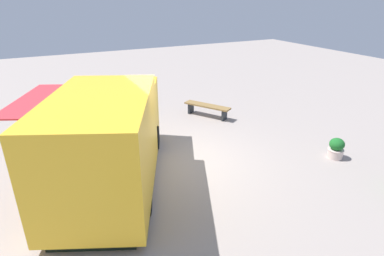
{
  "coord_description": "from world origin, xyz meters",
  "views": [
    {
      "loc": [
        -7.35,
        3.31,
        4.45
      ],
      "look_at": [
        -0.25,
        -0.22,
        1.08
      ],
      "focal_mm": 29.51,
      "sensor_mm": 36.0,
      "label": 1
    }
  ],
  "objects_px": {
    "person_customer": "(28,122)",
    "planter_flowering_near": "(336,148)",
    "food_truck": "(110,139)",
    "plaza_bench": "(207,108)"
  },
  "relations": [
    {
      "from": "food_truck",
      "to": "plaza_bench",
      "type": "height_order",
      "value": "food_truck"
    },
    {
      "from": "person_customer",
      "to": "planter_flowering_near",
      "type": "height_order",
      "value": "person_customer"
    },
    {
      "from": "person_customer",
      "to": "planter_flowering_near",
      "type": "xyz_separation_m",
      "value": [
        -6.2,
        -8.03,
        -0.03
      ]
    },
    {
      "from": "person_customer",
      "to": "planter_flowering_near",
      "type": "distance_m",
      "value": 10.15
    },
    {
      "from": "food_truck",
      "to": "person_customer",
      "type": "xyz_separation_m",
      "value": [
        4.53,
        1.92,
        -0.85
      ]
    },
    {
      "from": "planter_flowering_near",
      "to": "plaza_bench",
      "type": "height_order",
      "value": "planter_flowering_near"
    },
    {
      "from": "food_truck",
      "to": "planter_flowering_near",
      "type": "bearing_deg",
      "value": -105.19
    },
    {
      "from": "planter_flowering_near",
      "to": "plaza_bench",
      "type": "distance_m",
      "value": 4.97
    },
    {
      "from": "plaza_bench",
      "to": "person_customer",
      "type": "bearing_deg",
      "value": 76.36
    },
    {
      "from": "food_truck",
      "to": "person_customer",
      "type": "relative_size",
      "value": 6.63
    }
  ]
}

